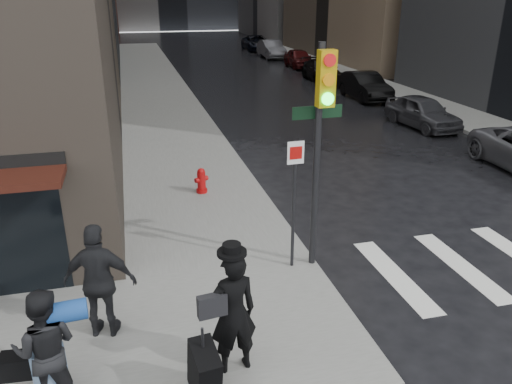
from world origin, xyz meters
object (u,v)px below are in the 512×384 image
(man_jeans, at_px, (45,349))
(parked_car_3, at_px, (322,70))
(parked_car_5, at_px, (271,49))
(man_greycoat, at_px, (100,281))
(parked_car_1, at_px, (423,112))
(parked_car_6, at_px, (257,43))
(fire_hydrant, at_px, (201,182))
(man_overcoat, at_px, (227,323))
(parked_car_2, at_px, (365,86))
(parked_car_4, at_px, (299,58))
(traffic_light, at_px, (318,130))

(man_jeans, xyz_separation_m, parked_car_3, (14.05, 25.58, -0.40))
(parked_car_5, bearing_deg, parked_car_3, -89.92)
(man_greycoat, distance_m, parked_car_5, 39.18)
(parked_car_1, bearing_deg, parked_car_6, 83.86)
(man_jeans, height_order, parked_car_5, man_jeans)
(parked_car_1, xyz_separation_m, parked_car_5, (0.37, 25.22, 0.09))
(fire_hydrant, xyz_separation_m, parked_car_6, (11.25, 37.11, 0.25))
(parked_car_1, bearing_deg, man_greycoat, -143.53)
(man_greycoat, xyz_separation_m, parked_car_5, (13.50, 36.79, -0.40))
(man_greycoat, distance_m, fire_hydrant, 6.54)
(man_greycoat, distance_m, parked_car_3, 27.63)
(man_greycoat, height_order, parked_car_1, man_greycoat)
(fire_hydrant, bearing_deg, man_overcoat, -95.56)
(man_jeans, xyz_separation_m, parked_car_1, (13.80, 12.97, -0.39))
(man_greycoat, relative_size, parked_car_6, 0.39)
(parked_car_2, bearing_deg, man_overcoat, -119.89)
(man_jeans, relative_size, parked_car_4, 0.45)
(parked_car_5, bearing_deg, traffic_light, -104.03)
(fire_hydrant, bearing_deg, parked_car_3, 59.25)
(man_jeans, bearing_deg, parked_car_5, -105.10)
(man_overcoat, relative_size, parked_car_6, 0.42)
(parked_car_2, bearing_deg, parked_car_6, 90.18)
(parked_car_2, height_order, parked_car_4, parked_car_2)
(parked_car_5, bearing_deg, man_greycoat, -109.51)
(man_greycoat, relative_size, parked_car_3, 0.44)
(man_overcoat, height_order, parked_car_3, man_overcoat)
(parked_car_3, bearing_deg, parked_car_1, -86.71)
(parked_car_6, bearing_deg, parked_car_4, -87.52)
(traffic_light, distance_m, parked_car_3, 24.79)
(fire_hydrant, height_order, parked_car_6, parked_car_6)
(man_jeans, xyz_separation_m, parked_car_5, (14.18, 38.19, -0.30))
(man_greycoat, height_order, parked_car_3, man_greycoat)
(parked_car_1, distance_m, parked_car_6, 31.53)
(parked_car_1, distance_m, parked_car_5, 25.22)
(parked_car_2, distance_m, parked_car_3, 6.31)
(traffic_light, relative_size, parked_car_6, 0.88)
(man_overcoat, xyz_separation_m, parked_car_1, (11.30, 13.04, -0.39))
(man_greycoat, height_order, traffic_light, traffic_light)
(traffic_light, bearing_deg, parked_car_3, 66.06)
(man_overcoat, xyz_separation_m, parked_car_4, (12.11, 31.96, -0.37))
(man_overcoat, bearing_deg, man_jeans, -9.09)
(man_greycoat, xyz_separation_m, fire_hydrant, (2.55, 5.98, -0.69))
(man_greycoat, bearing_deg, parked_car_6, -93.67)
(man_overcoat, xyz_separation_m, man_jeans, (-2.50, 0.07, -0.01))
(parked_car_3, bearing_deg, parked_car_4, 89.35)
(parked_car_2, distance_m, parked_car_6, 25.22)
(man_jeans, height_order, parked_car_1, man_jeans)
(man_jeans, xyz_separation_m, parked_car_2, (14.10, 19.28, -0.34))
(traffic_light, height_order, parked_car_1, traffic_light)
(man_jeans, distance_m, traffic_light, 5.93)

